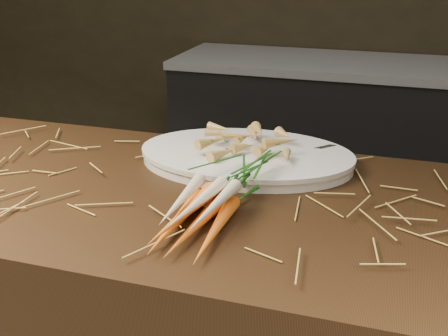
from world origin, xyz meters
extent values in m
cube|color=black|center=(0.30, 2.18, 0.40)|extent=(1.80, 0.60, 0.80)
cube|color=#99999E|center=(0.30, 2.18, 0.82)|extent=(1.82, 0.62, 0.04)
cone|color=orange|center=(0.17, 0.13, 0.92)|extent=(0.03, 0.25, 0.03)
cone|color=orange|center=(0.21, 0.13, 0.92)|extent=(0.05, 0.25, 0.03)
cone|color=orange|center=(0.25, 0.13, 0.92)|extent=(0.04, 0.25, 0.03)
cone|color=orange|center=(0.19, 0.12, 0.94)|extent=(0.06, 0.25, 0.03)
cone|color=beige|center=(0.18, 0.14, 0.96)|extent=(0.04, 0.23, 0.04)
cone|color=beige|center=(0.21, 0.13, 0.96)|extent=(0.05, 0.23, 0.04)
cone|color=beige|center=(0.24, 0.14, 0.96)|extent=(0.04, 0.23, 0.04)
ellipsoid|color=#1D5816|center=(0.22, 0.34, 0.94)|extent=(0.16, 0.22, 0.08)
cube|color=silver|center=(0.39, 0.49, 0.93)|extent=(0.14, 0.15, 0.00)
camera|label=1|loc=(0.54, -0.72, 1.40)|focal=45.00mm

